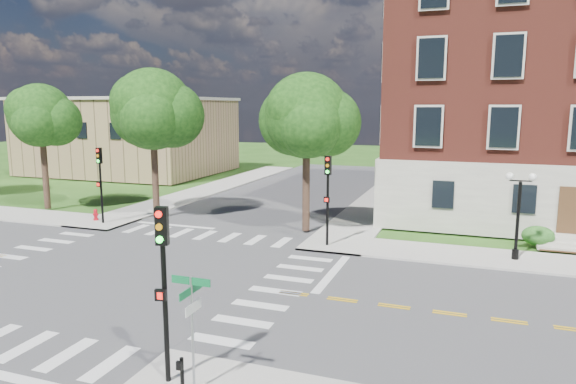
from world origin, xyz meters
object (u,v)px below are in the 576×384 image
(street_sign_pole, at_px, (192,312))
(push_button_post, at_px, (182,378))
(traffic_signal_ne, at_px, (328,189))
(twin_lamp_west, at_px, (518,211))
(fire_hydrant, at_px, (96,215))
(traffic_signal_nw, at_px, (100,175))
(traffic_signal_se, at_px, (163,272))

(street_sign_pole, height_order, push_button_post, street_sign_pole)
(traffic_signal_ne, xyz_separation_m, twin_lamp_west, (9.29, 0.62, -0.66))
(traffic_signal_ne, relative_size, twin_lamp_west, 1.13)
(street_sign_pole, bearing_deg, fire_hydrant, 136.15)
(traffic_signal_nw, relative_size, push_button_post, 4.00)
(traffic_signal_ne, relative_size, fire_hydrant, 6.40)
(traffic_signal_se, bearing_deg, traffic_signal_nw, 133.92)
(traffic_signal_se, height_order, push_button_post, traffic_signal_se)
(traffic_signal_nw, relative_size, fire_hydrant, 6.40)
(push_button_post, xyz_separation_m, fire_hydrant, (-16.40, 16.34, -0.33))
(street_sign_pole, xyz_separation_m, push_button_post, (-0.01, -0.58, -1.51))
(traffic_signal_se, xyz_separation_m, push_button_post, (0.92, -0.77, -2.39))
(traffic_signal_ne, bearing_deg, push_button_post, -87.94)
(traffic_signal_ne, height_order, fire_hydrant, traffic_signal_ne)
(traffic_signal_ne, distance_m, twin_lamp_west, 9.34)
(traffic_signal_nw, bearing_deg, twin_lamp_west, 0.74)
(traffic_signal_nw, distance_m, street_sign_pole, 21.76)
(twin_lamp_west, xyz_separation_m, street_sign_pole, (-8.73, -15.60, -0.21))
(traffic_signal_nw, distance_m, twin_lamp_west, 24.20)
(street_sign_pole, bearing_deg, push_button_post, -90.64)
(traffic_signal_se, height_order, twin_lamp_west, traffic_signal_se)
(traffic_signal_ne, height_order, street_sign_pole, traffic_signal_ne)
(traffic_signal_se, height_order, traffic_signal_ne, same)
(traffic_signal_ne, distance_m, push_button_post, 15.75)
(traffic_signal_ne, bearing_deg, traffic_signal_nw, 178.82)
(traffic_signal_nw, height_order, street_sign_pole, traffic_signal_nw)
(traffic_signal_se, distance_m, traffic_signal_nw, 20.95)
(twin_lamp_west, distance_m, fire_hydrant, 25.22)
(push_button_post, bearing_deg, street_sign_pole, 89.36)
(street_sign_pole, distance_m, fire_hydrant, 22.83)
(twin_lamp_west, bearing_deg, street_sign_pole, -119.23)
(traffic_signal_ne, xyz_separation_m, street_sign_pole, (0.57, -14.98, -0.88))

